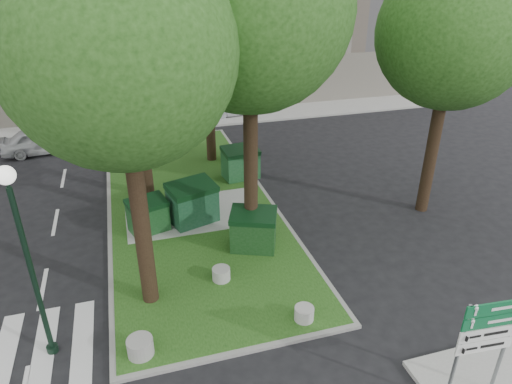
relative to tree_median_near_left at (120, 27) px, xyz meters
name	(u,v)px	position (x,y,z in m)	size (l,w,h in m)	color
ground	(223,355)	(1.41, -2.56, -7.32)	(120.00, 120.00, 0.00)	black
median_island	(190,202)	(1.91, 5.44, -7.26)	(6.00, 16.00, 0.12)	#1D4814
median_kerb	(190,203)	(1.91, 5.44, -7.27)	(6.30, 16.30, 0.10)	gray
building_sidewalk	(153,123)	(1.41, 15.94, -7.26)	(42.00, 3.00, 0.12)	#999993
zebra_crossing	(64,344)	(-2.34, -1.06, -7.31)	(5.00, 3.00, 0.01)	silver
tree_median_near_left	(120,27)	(0.00, 0.00, 0.00)	(5.20, 5.20, 10.53)	black
tree_median_mid	(131,14)	(0.50, 6.50, -0.34)	(4.80, 4.80, 9.99)	black
tree_street_right	(458,17)	(10.50, 2.50, -0.33)	(5.00, 5.00, 10.06)	black
dumpster_a	(148,215)	(0.19, 3.68, -6.61)	(1.53, 1.27, 1.22)	#103D16
dumpster_b	(193,203)	(1.79, 3.87, -6.46)	(1.92, 1.60, 1.53)	#123F24
dumpster_c	(253,230)	(3.39, 1.59, -6.54)	(1.75, 1.52, 1.37)	#0F3410
dumpster_d	(241,163)	(4.41, 7.06, -6.52)	(1.63, 1.23, 1.41)	#154621
bollard_left	(140,347)	(-0.49, -2.06, -6.97)	(0.63, 0.63, 0.45)	gray
bollard_right	(304,313)	(3.70, -2.06, -7.01)	(0.52, 0.52, 0.37)	#A7A7A2
bollard_mid	(221,274)	(1.99, 0.22, -7.01)	(0.53, 0.53, 0.38)	#9F9F9A
litter_bin	(226,155)	(4.21, 9.03, -6.88)	(0.37, 0.37, 0.64)	#CACD18
street_lamp	(24,245)	(-2.57, -1.23, -4.20)	(0.39, 0.39, 4.95)	black
directional_sign	(486,335)	(6.28, -5.26, -5.50)	(1.28, 0.18, 2.55)	slate
car_white	(42,141)	(-4.22, 12.94, -6.67)	(1.52, 3.79, 1.29)	silver
car_silver	(236,105)	(6.59, 16.29, -6.66)	(1.40, 4.01, 1.32)	#929399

